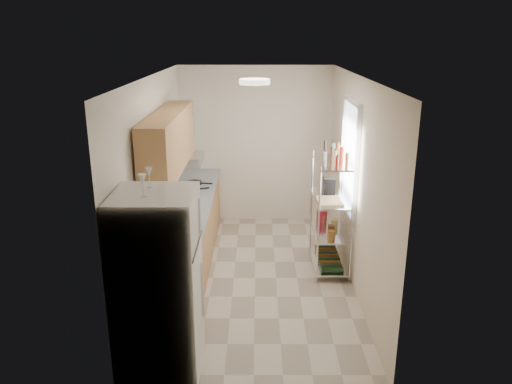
% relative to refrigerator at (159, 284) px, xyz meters
% --- Properties ---
extents(room, '(2.52, 4.42, 2.62)m').
position_rel_refrigerator_xyz_m(room, '(0.87, 1.82, 0.42)').
color(room, beige).
rests_on(room, ground).
extents(counter_run, '(0.63, 3.51, 0.90)m').
position_rel_refrigerator_xyz_m(counter_run, '(-0.05, 2.26, -0.43)').
color(counter_run, tan).
rests_on(counter_run, ground).
extents(upper_cabinets, '(0.33, 2.20, 0.72)m').
position_rel_refrigerator_xyz_m(upper_cabinets, '(-0.18, 1.92, 0.93)').
color(upper_cabinets, tan).
rests_on(upper_cabinets, room).
extents(range_hood, '(0.50, 0.60, 0.12)m').
position_rel_refrigerator_xyz_m(range_hood, '(-0.13, 2.72, 0.51)').
color(range_hood, '#B7BABC').
rests_on(range_hood, room).
extents(window, '(0.06, 1.00, 1.46)m').
position_rel_refrigerator_xyz_m(window, '(2.10, 2.17, 0.67)').
color(window, white).
rests_on(window, room).
extents(bakers_rack, '(0.45, 0.90, 1.73)m').
position_rel_refrigerator_xyz_m(bakers_rack, '(1.88, 2.11, 0.23)').
color(bakers_rack, silver).
rests_on(bakers_rack, ground).
extents(ceiling_dome, '(0.34, 0.34, 0.05)m').
position_rel_refrigerator_xyz_m(ceiling_dome, '(0.87, 1.52, 1.69)').
color(ceiling_dome, white).
rests_on(ceiling_dome, room).
extents(refrigerator, '(0.73, 0.73, 1.76)m').
position_rel_refrigerator_xyz_m(refrigerator, '(0.00, 0.00, 0.00)').
color(refrigerator, silver).
rests_on(refrigerator, ground).
extents(wine_glass_a, '(0.07, 0.07, 0.18)m').
position_rel_refrigerator_xyz_m(wine_glass_a, '(-0.06, 0.17, 0.97)').
color(wine_glass_a, silver).
rests_on(wine_glass_a, refrigerator).
extents(wine_glass_b, '(0.07, 0.07, 0.20)m').
position_rel_refrigerator_xyz_m(wine_glass_b, '(-0.06, -0.12, 0.98)').
color(wine_glass_b, silver).
rests_on(wine_glass_b, refrigerator).
extents(rice_cooker, '(0.27, 0.27, 0.22)m').
position_rel_refrigerator_xyz_m(rice_cooker, '(-0.03, 2.42, 0.13)').
color(rice_cooker, silver).
rests_on(rice_cooker, counter_run).
extents(frying_pan_large, '(0.36, 0.36, 0.05)m').
position_rel_refrigerator_xyz_m(frying_pan_large, '(-0.10, 2.74, 0.04)').
color(frying_pan_large, black).
rests_on(frying_pan_large, counter_run).
extents(frying_pan_small, '(0.26, 0.26, 0.05)m').
position_rel_refrigerator_xyz_m(frying_pan_small, '(-0.06, 3.11, 0.04)').
color(frying_pan_small, black).
rests_on(frying_pan_small, counter_run).
extents(cutting_board, '(0.32, 0.41, 0.03)m').
position_rel_refrigerator_xyz_m(cutting_board, '(1.83, 1.96, 0.14)').
color(cutting_board, tan).
rests_on(cutting_board, bakers_rack).
extents(espresso_machine, '(0.15, 0.22, 0.26)m').
position_rel_refrigerator_xyz_m(espresso_machine, '(1.86, 2.28, 0.26)').
color(espresso_machine, black).
rests_on(espresso_machine, bakers_rack).
extents(storage_bag, '(0.13, 0.16, 0.17)m').
position_rel_refrigerator_xyz_m(storage_bag, '(1.80, 2.45, -0.24)').
color(storage_bag, '#AB152E').
rests_on(storage_bag, bakers_rack).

